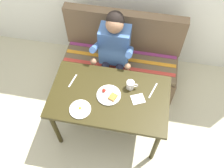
# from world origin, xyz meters

# --- Properties ---
(ground_plane) EXTENTS (8.00, 8.00, 0.00)m
(ground_plane) POSITION_xyz_m (0.00, 0.00, 0.00)
(ground_plane) COLOR beige
(table) EXTENTS (1.20, 0.70, 0.73)m
(table) POSITION_xyz_m (0.00, 0.00, 0.65)
(table) COLOR #2C260E
(table) RESTS_ON ground
(couch) EXTENTS (1.44, 0.56, 1.00)m
(couch) POSITION_xyz_m (0.00, 0.76, 0.33)
(couch) COLOR brown
(couch) RESTS_ON ground
(person) EXTENTS (0.45, 0.61, 1.21)m
(person) POSITION_xyz_m (-0.06, 0.59, 0.74)
(person) COLOR #3E629D
(person) RESTS_ON ground
(plate_breakfast) EXTENTS (0.24, 0.24, 0.05)m
(plate_breakfast) POSITION_xyz_m (-0.00, -0.00, 0.74)
(plate_breakfast) COLOR white
(plate_breakfast) RESTS_ON table
(plate_eggs) EXTENTS (0.21, 0.21, 0.04)m
(plate_eggs) POSITION_xyz_m (-0.25, -0.21, 0.74)
(plate_eggs) COLOR white
(plate_eggs) RESTS_ON table
(coffee_mug) EXTENTS (0.12, 0.08, 0.09)m
(coffee_mug) POSITION_xyz_m (0.19, 0.14, 0.78)
(coffee_mug) COLOR white
(coffee_mug) RESTS_ON table
(napkin) EXTENTS (0.16, 0.15, 0.01)m
(napkin) POSITION_xyz_m (0.29, 0.01, 0.73)
(napkin) COLOR silver
(napkin) RESTS_ON table
(fork) EXTENTS (0.05, 0.17, 0.00)m
(fork) POSITION_xyz_m (-0.41, 0.11, 0.73)
(fork) COLOR silver
(fork) RESTS_ON table
(knife) EXTENTS (0.08, 0.19, 0.00)m
(knife) POSITION_xyz_m (0.42, 0.14, 0.73)
(knife) COLOR silver
(knife) RESTS_ON table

